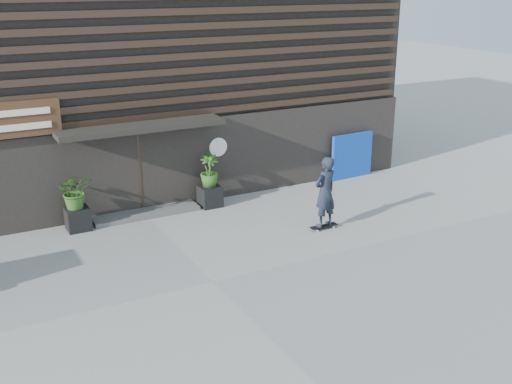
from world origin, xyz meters
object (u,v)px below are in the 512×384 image
planter_pot_left (78,219)px  blue_tarp (352,156)px  skateboarder (325,192)px  planter_pot_right (210,196)px

planter_pot_left → blue_tarp: bearing=1.9°
skateboarder → blue_tarp: bearing=45.1°
planter_pot_right → skateboarder: size_ratio=0.30×
skateboarder → planter_pot_left: bearing=152.3°
planter_pot_right → skateboarder: bearing=-57.2°
blue_tarp → skateboarder: 4.69m
planter_pot_left → planter_pot_right: size_ratio=1.00×
blue_tarp → skateboarder: bearing=-138.0°
blue_tarp → planter_pot_left: bearing=178.8°
blue_tarp → skateboarder: size_ratio=0.80×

